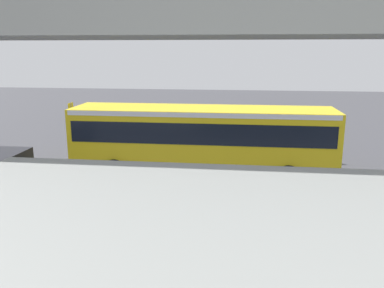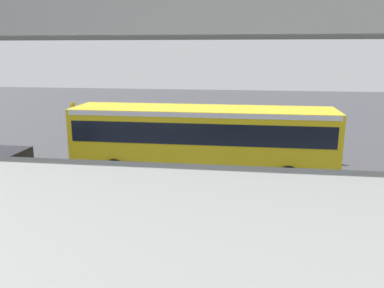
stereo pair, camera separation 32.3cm
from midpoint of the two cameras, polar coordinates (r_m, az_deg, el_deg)
The scene contains 8 objects.
ground at distance 18.77m, azimuth 0.11°, elevation -3.90°, with size 80.00×80.00×0.00m, color #424247.
city_bus at distance 17.43m, azimuth 2.04°, elevation 1.14°, with size 11.54×2.85×3.15m.
pedestrian at distance 20.99m, azimuth 16.69°, elevation -0.10°, with size 0.38×0.38×1.79m.
traffic_sign at distance 22.84m, azimuth -16.42°, elevation 3.55°, with size 0.08×0.60×2.80m.
lane_dash_leftmost at distance 20.62m, azimuth 12.00°, elevation -2.60°, with size 2.00×0.20×0.01m, color silver.
lane_dash_left at distance 20.71m, azimuth 0.89°, elevation -2.23°, with size 2.00×0.20×0.01m, color silver.
lane_dash_centre at distance 21.56m, azimuth -9.72°, elevation -1.79°, with size 2.00×0.20×0.01m, color silver.
pedestrian_overpass at distance 7.09m, azimuth -12.74°, elevation 13.23°, with size 31.97×2.60×7.40m.
Camera 2 is at (-2.64, 17.73, 5.59)m, focal length 36.64 mm.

